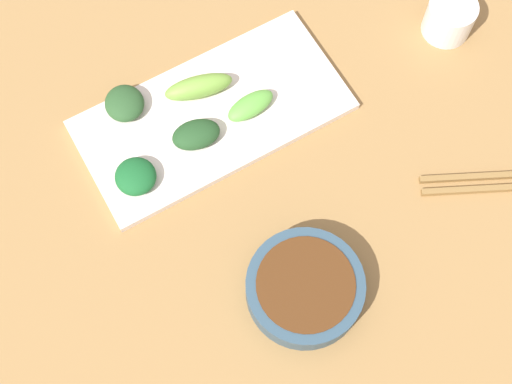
{
  "coord_description": "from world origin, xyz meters",
  "views": [
    {
      "loc": [
        -0.3,
        0.19,
        0.9
      ],
      "look_at": [
        -0.0,
        0.03,
        0.05
      ],
      "focal_mm": 50.75,
      "sensor_mm": 36.0,
      "label": 1
    }
  ],
  "objects_px": {
    "sauce_bowl": "(305,288)",
    "tea_cup": "(449,18)",
    "serving_plate": "(212,115)",
    "chopsticks": "(507,182)"
  },
  "relations": [
    {
      "from": "sauce_bowl",
      "to": "tea_cup",
      "type": "xyz_separation_m",
      "value": [
        0.23,
        -0.38,
        0.01
      ]
    },
    {
      "from": "sauce_bowl",
      "to": "chopsticks",
      "type": "relative_size",
      "value": 0.67
    },
    {
      "from": "chopsticks",
      "to": "serving_plate",
      "type": "bearing_deg",
      "value": 72.69
    },
    {
      "from": "sauce_bowl",
      "to": "serving_plate",
      "type": "bearing_deg",
      "value": -3.91
    },
    {
      "from": "serving_plate",
      "to": "chopsticks",
      "type": "bearing_deg",
      "value": -133.85
    },
    {
      "from": "serving_plate",
      "to": "chopsticks",
      "type": "distance_m",
      "value": 0.4
    },
    {
      "from": "serving_plate",
      "to": "tea_cup",
      "type": "distance_m",
      "value": 0.36
    },
    {
      "from": "sauce_bowl",
      "to": "tea_cup",
      "type": "bearing_deg",
      "value": -58.64
    },
    {
      "from": "serving_plate",
      "to": "sauce_bowl",
      "type": "bearing_deg",
      "value": 176.09
    },
    {
      "from": "sauce_bowl",
      "to": "tea_cup",
      "type": "height_order",
      "value": "tea_cup"
    }
  ]
}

